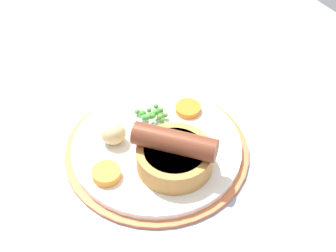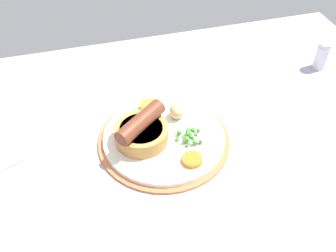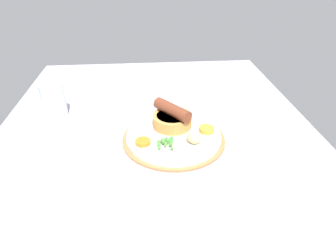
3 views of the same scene
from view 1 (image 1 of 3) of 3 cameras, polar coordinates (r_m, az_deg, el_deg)
dining_table at (r=77.10cm, az=1.19°, el=-2.32°), size 110.00×80.00×3.00cm
dinner_plate at (r=73.92cm, az=-0.98°, el=-2.65°), size 24.34×24.34×1.40cm
sausage_pudding at (r=69.55cm, az=0.67°, el=-2.85°), size 10.02×9.61×5.92cm
pea_pile at (r=76.10cm, az=-1.59°, el=1.03°), size 5.08×4.33×1.69cm
potato_chunk_0 at (r=73.23cm, az=-5.58°, el=-0.76°), size 4.19×4.34×3.11cm
carrot_slice_0 at (r=70.11cm, az=-6.29°, el=-4.84°), size 5.15×5.15×1.10cm
carrot_slice_1 at (r=77.90cm, az=2.06°, el=1.78°), size 3.90×3.90×0.83cm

